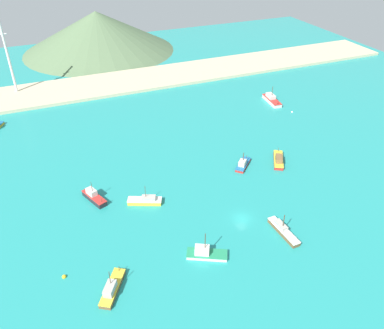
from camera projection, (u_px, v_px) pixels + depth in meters
The scene contains 14 objects.
ground at pixel (194, 158), 119.85m from camera, with size 260.00×280.00×0.50m.
fishing_boat_0 at pixel (283, 231), 91.91m from camera, with size 2.47×10.17×5.13m.
fishing_boat_1 at pixel (94, 197), 102.03m from camera, with size 5.24×8.59×5.55m.
fishing_boat_2 at pixel (272, 100), 152.64m from camera, with size 4.36×11.30×6.37m.
fishing_boat_3 at pixel (205, 253), 85.81m from camera, with size 9.14×6.70×6.52m.
fishing_boat_4 at pixel (112, 288), 77.94m from camera, with size 7.07×9.25×5.74m.
fishing_boat_6 at pixel (279, 160), 117.09m from camera, with size 7.14×9.52×2.48m.
fishing_boat_7 at pixel (145, 200), 101.15m from camera, with size 8.90×5.78×5.38m.
fishing_boat_8 at pixel (243, 164), 115.23m from camera, with size 7.28×7.20×4.75m.
buoy_0 at pixel (64, 277), 81.31m from camera, with size 0.88×0.88×0.88m.
buoy_1 at pixel (292, 112), 145.67m from camera, with size 0.67×0.67×0.67m.
beach_strip at pixel (134, 81), 170.32m from camera, with size 247.00×24.87×1.20m, color #C6B793.
hill_central at pixel (98, 31), 201.30m from camera, with size 76.38×76.38×19.68m.
radio_tower at pixel (8, 58), 151.69m from camera, with size 2.89×2.31×28.88m.
Camera 1 is at (-39.57, -63.20, 63.90)m, focal length 37.32 mm.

